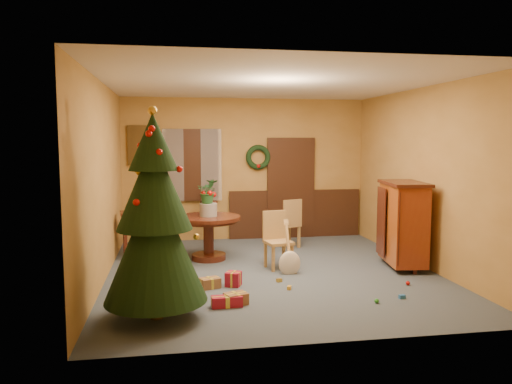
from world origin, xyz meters
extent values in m
plane|color=#394652|center=(0.00, 0.00, 0.00)|extent=(5.50, 5.50, 0.00)
plane|color=silver|center=(0.00, 0.00, 2.90)|extent=(5.50, 5.50, 0.00)
plane|color=olive|center=(0.00, 2.75, 1.45)|extent=(5.00, 0.00, 5.00)
plane|color=olive|center=(0.00, -2.75, 1.45)|extent=(5.00, 0.00, 5.00)
plane|color=olive|center=(-2.50, 0.00, 1.45)|extent=(0.00, 5.50, 5.50)
plane|color=olive|center=(2.50, 0.00, 1.45)|extent=(0.00, 5.50, 5.50)
cube|color=black|center=(1.05, 2.71, 0.50)|extent=(2.80, 0.06, 1.00)
cube|color=black|center=(0.95, 2.70, 1.05)|extent=(1.00, 0.08, 2.10)
cube|color=white|center=(0.95, 2.73, 1.00)|extent=(0.80, 0.03, 1.90)
cube|color=black|center=(-1.10, 2.70, 1.55)|extent=(1.05, 0.08, 1.45)
cube|color=white|center=(-1.10, 2.73, 1.55)|extent=(0.88, 0.03, 1.25)
cube|color=white|center=(-1.48, 2.65, 1.55)|extent=(0.42, 0.02, 1.45)
cube|color=white|center=(-0.72, 2.65, 1.55)|extent=(0.42, 0.02, 1.45)
torus|color=black|center=(0.25, 2.67, 1.70)|extent=(0.51, 0.11, 0.51)
cube|color=#4C3819|center=(-2.05, 2.71, 1.95)|extent=(0.62, 0.05, 0.78)
cube|color=gray|center=(-2.05, 2.74, 1.95)|extent=(0.48, 0.02, 0.62)
cylinder|color=black|center=(-0.90, 1.01, 0.73)|extent=(1.10, 1.10, 0.06)
cylinder|color=black|center=(-0.90, 1.01, 0.67)|extent=(0.98, 0.98, 0.04)
cylinder|color=black|center=(-0.90, 1.01, 0.37)|extent=(0.18, 0.18, 0.61)
cylinder|color=black|center=(-0.90, 1.01, 0.05)|extent=(0.59, 0.59, 0.10)
cylinder|color=slate|center=(-0.90, 1.01, 0.87)|extent=(0.30, 0.30, 0.22)
imported|color=#1E4C23|center=(-0.90, 1.01, 1.18)|extent=(0.37, 0.32, 0.41)
cube|color=olive|center=(0.16, 0.22, 0.42)|extent=(0.47, 0.47, 0.05)
cube|color=olive|center=(0.12, 0.39, 0.68)|extent=(0.40, 0.12, 0.47)
cube|color=olive|center=(0.28, 0.41, 0.20)|extent=(0.05, 0.05, 0.41)
cube|color=olive|center=(-0.03, 0.34, 0.20)|extent=(0.05, 0.05, 0.41)
cube|color=olive|center=(0.35, 0.09, 0.20)|extent=(0.05, 0.05, 0.41)
cube|color=olive|center=(0.03, 0.03, 0.20)|extent=(0.05, 0.05, 0.41)
cube|color=olive|center=(0.66, 1.77, 0.43)|extent=(0.52, 0.52, 0.05)
cube|color=olive|center=(0.72, 1.60, 0.70)|extent=(0.39, 0.18, 0.48)
cube|color=olive|center=(0.56, 1.56, 0.21)|extent=(0.06, 0.06, 0.42)
cube|color=olive|center=(0.87, 1.67, 0.21)|extent=(0.06, 0.06, 0.42)
cube|color=olive|center=(0.44, 1.86, 0.21)|extent=(0.06, 0.06, 0.42)
cube|color=olive|center=(0.75, 1.98, 0.21)|extent=(0.06, 0.06, 0.42)
cylinder|color=black|center=(-0.81, 2.19, 0.42)|extent=(0.11, 0.11, 0.85)
cylinder|color=black|center=(-0.81, 2.19, 0.86)|extent=(0.34, 0.34, 0.03)
imported|color=#19471E|center=(-0.81, 2.19, 1.09)|extent=(0.28, 0.25, 0.42)
cylinder|color=#382111|center=(-1.71, -1.75, 0.13)|extent=(0.15, 0.15, 0.26)
cone|color=black|center=(-1.71, -1.75, 0.91)|extent=(1.18, 1.18, 1.39)
cone|color=black|center=(-1.71, -1.75, 1.55)|extent=(0.86, 0.86, 1.02)
cone|color=black|center=(-1.71, -1.75, 2.04)|extent=(0.56, 0.56, 0.64)
sphere|color=gold|center=(-1.71, -1.75, 2.38)|extent=(0.11, 0.11, 0.11)
cube|color=black|center=(-1.95, 1.42, 0.78)|extent=(0.97, 0.58, 0.05)
cube|color=black|center=(-1.95, 1.42, 0.64)|extent=(0.91, 0.53, 0.19)
cube|color=black|center=(-2.34, 1.42, 0.38)|extent=(0.10, 0.33, 0.75)
cube|color=black|center=(-1.56, 1.42, 0.38)|extent=(0.10, 0.33, 0.75)
cube|color=#62140B|center=(2.15, -0.03, 0.72)|extent=(0.65, 1.08, 1.27)
cube|color=black|center=(2.15, -0.03, 1.37)|extent=(0.72, 1.15, 0.05)
cylinder|color=black|center=(2.15, -0.46, 0.05)|extent=(0.07, 0.07, 0.09)
cylinder|color=black|center=(2.15, 0.40, 0.05)|extent=(0.07, 0.07, 0.09)
cube|color=brown|center=(-0.74, -1.41, 0.07)|extent=(0.32, 0.28, 0.14)
cube|color=gold|center=(-0.74, -1.41, 0.07)|extent=(0.27, 0.12, 0.15)
cube|color=gold|center=(-0.74, -1.41, 0.07)|extent=(0.10, 0.20, 0.15)
cube|color=maroon|center=(-0.68, -0.61, 0.10)|extent=(0.26, 0.26, 0.20)
cube|color=gold|center=(-0.68, -0.61, 0.10)|extent=(0.20, 0.11, 0.20)
cube|color=gold|center=(-0.68, -0.61, 0.10)|extent=(0.11, 0.20, 0.20)
cube|color=brown|center=(-1.01, -0.66, 0.07)|extent=(0.31, 0.26, 0.14)
cube|color=gold|center=(-1.01, -0.66, 0.07)|extent=(0.26, 0.11, 0.15)
cube|color=gold|center=(-1.01, -0.66, 0.07)|extent=(0.10, 0.19, 0.15)
cube|color=maroon|center=(-0.86, -1.48, 0.07)|extent=(0.39, 0.17, 0.13)
cube|color=gold|center=(-0.86, -1.48, 0.07)|extent=(0.39, 0.04, 0.14)
cube|color=gold|center=(-0.86, -1.48, 0.07)|extent=(0.06, 0.16, 0.14)
cube|color=#2765AA|center=(1.42, -1.55, 0.03)|extent=(0.09, 0.06, 0.05)
sphere|color=green|center=(1.02, -1.67, 0.03)|extent=(0.06, 0.06, 0.06)
cube|color=gold|center=(0.06, -0.92, 0.03)|extent=(0.08, 0.09, 0.05)
sphere|color=#BA110C|center=(1.77, -1.00, 0.03)|extent=(0.06, 0.06, 0.06)
cube|color=gold|center=(0.00, -0.53, 0.03)|extent=(0.09, 0.07, 0.05)
camera|label=1|loc=(-1.51, -7.45, 2.06)|focal=35.00mm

